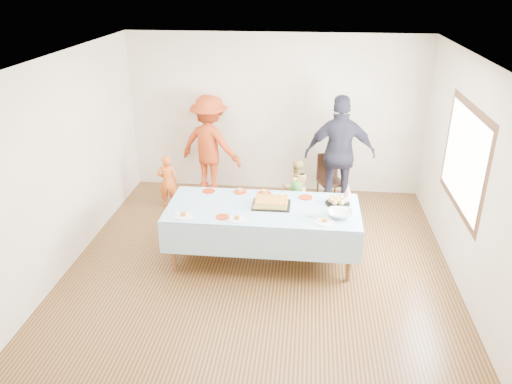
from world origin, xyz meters
TOP-DOWN VIEW (x-y plane):
  - ground at (0.00, 0.00)m, footprint 5.00×5.00m
  - room_walls at (0.05, 0.00)m, footprint 5.04×5.04m
  - party_table at (0.02, 0.07)m, footprint 2.50×1.10m
  - birthday_cake at (0.13, 0.12)m, footprint 0.50×0.38m
  - rolls_tray at (0.99, 0.26)m, footprint 0.32×0.32m
  - punch_bowl at (1.01, -0.10)m, footprint 0.31×0.31m
  - party_hat at (1.14, 0.53)m, footprint 0.11×0.11m
  - fork_pile at (0.66, -0.14)m, footprint 0.24×0.18m
  - plate_red_far_a at (-0.78, 0.48)m, footprint 0.18×0.18m
  - plate_red_far_b at (-0.34, 0.50)m, footprint 0.18×0.18m
  - plate_red_far_c at (-0.00, 0.49)m, footprint 0.19×0.19m
  - plate_red_far_d at (0.57, 0.42)m, footprint 0.19×0.19m
  - plate_red_near at (-0.45, -0.28)m, footprint 0.17×0.17m
  - plate_white_left at (-0.95, -0.30)m, footprint 0.23×0.23m
  - plate_white_mid at (-0.26, -0.33)m, footprint 0.20×0.20m
  - plate_white_right at (0.81, -0.28)m, footprint 0.23×0.23m
  - dining_chair at (0.95, 1.98)m, footprint 0.48×0.48m
  - toddler_left at (-1.68, 1.54)m, footprint 0.36×0.28m
  - toddler_mid at (0.43, 0.98)m, footprint 0.44×0.35m
  - toddler_right at (0.41, 1.50)m, footprint 0.52×0.45m
  - adult_left at (-1.09, 2.20)m, footprint 1.26×0.97m
  - adult_right at (1.08, 1.76)m, footprint 1.13×0.52m

SIDE VIEW (x-z plane):
  - ground at x=0.00m, z-range 0.00..0.00m
  - toddler_mid at x=0.43m, z-range 0.00..0.77m
  - toddler_left at x=-1.68m, z-range 0.00..0.89m
  - toddler_right at x=0.41m, z-range 0.00..0.91m
  - dining_chair at x=0.95m, z-range 0.05..0.90m
  - party_table at x=0.02m, z-range 0.33..1.11m
  - plate_red_far_a at x=-0.78m, z-range 0.78..0.79m
  - plate_red_far_b at x=-0.34m, z-range 0.78..0.79m
  - plate_red_far_c at x=0.00m, z-range 0.78..0.79m
  - plate_red_far_d at x=0.57m, z-range 0.78..0.79m
  - plate_red_near at x=-0.45m, z-range 0.78..0.79m
  - plate_white_left at x=-0.95m, z-range 0.78..0.79m
  - plate_white_mid at x=-0.26m, z-range 0.78..0.79m
  - plate_white_right at x=0.81m, z-range 0.78..0.79m
  - fork_pile at x=0.66m, z-range 0.78..0.85m
  - punch_bowl at x=1.01m, z-range 0.78..0.86m
  - rolls_tray at x=0.99m, z-range 0.77..0.87m
  - birthday_cake at x=0.13m, z-range 0.78..0.87m
  - adult_left at x=-1.09m, z-range 0.00..1.73m
  - party_hat at x=1.14m, z-range 0.78..0.96m
  - adult_right at x=1.08m, z-range 0.00..1.89m
  - room_walls at x=0.05m, z-range 0.41..3.13m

